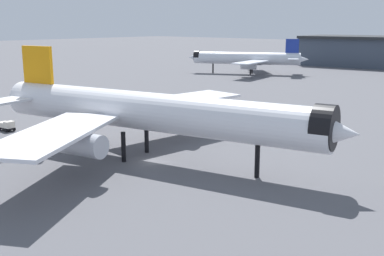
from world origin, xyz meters
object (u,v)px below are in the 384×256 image
Objects in this scene: airliner_far_taxiway at (247,58)px; traffic_cone_near_nose at (184,112)px; airliner_near_gate at (147,112)px; baggage_tug_wing at (7,126)px.

traffic_cone_near_nose is at bearing 88.47° from airliner_far_taxiway.
airliner_near_gate is at bearing 90.89° from airliner_far_taxiway.
airliner_far_taxiway is at bearing 115.27° from traffic_cone_near_nose.
baggage_tug_wing is at bearing 74.83° from airliner_far_taxiway.
traffic_cone_near_nose is (-19.26, 29.09, -6.62)m from airliner_near_gate.
airliner_near_gate reaches higher than airliner_far_taxiway.
airliner_near_gate is 1.34× the size of airliner_far_taxiway.
airliner_far_taxiway is at bearing 106.12° from airliner_near_gate.
baggage_tug_wing is (-32.61, -4.29, -5.93)m from airliner_near_gate.
airliner_near_gate is 33.42m from baggage_tug_wing.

